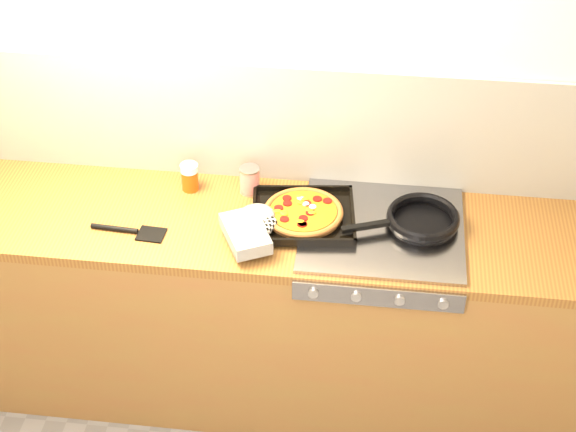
# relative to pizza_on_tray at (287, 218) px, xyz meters

# --- Properties ---
(room_shell) EXTENTS (3.20, 3.20, 3.20)m
(room_shell) POSITION_rel_pizza_on_tray_xyz_m (-0.10, 0.31, 0.21)
(room_shell) COLOR white
(room_shell) RESTS_ON ground
(counter_run) EXTENTS (3.20, 0.62, 0.90)m
(counter_run) POSITION_rel_pizza_on_tray_xyz_m (-0.10, 0.02, -0.49)
(counter_run) COLOR brown
(counter_run) RESTS_ON ground
(stovetop) EXTENTS (0.60, 0.56, 0.02)m
(stovetop) POSITION_rel_pizza_on_tray_xyz_m (0.35, 0.02, -0.04)
(stovetop) COLOR gray
(stovetop) RESTS_ON counter_run
(pizza_on_tray) EXTENTS (0.51, 0.48, 0.06)m
(pizza_on_tray) POSITION_rel_pizza_on_tray_xyz_m (0.00, 0.00, 0.00)
(pizza_on_tray) COLOR black
(pizza_on_tray) RESTS_ON stovetop
(frying_pan) EXTENTS (0.47, 0.35, 0.04)m
(frying_pan) POSITION_rel_pizza_on_tray_xyz_m (0.49, 0.05, -0.00)
(frying_pan) COLOR black
(frying_pan) RESTS_ON stovetop
(tomato_can) EXTENTS (0.09, 0.09, 0.11)m
(tomato_can) POSITION_rel_pizza_on_tray_xyz_m (-0.17, 0.20, 0.01)
(tomato_can) COLOR #A50D11
(tomato_can) RESTS_ON counter_run
(juice_glass) EXTENTS (0.09, 0.09, 0.11)m
(juice_glass) POSITION_rel_pizza_on_tray_xyz_m (-0.41, 0.19, 0.02)
(juice_glass) COLOR #D7410C
(juice_glass) RESTS_ON counter_run
(wooden_spoon) EXTENTS (0.30, 0.05, 0.02)m
(wooden_spoon) POSITION_rel_pizza_on_tray_xyz_m (-0.02, 0.17, -0.03)
(wooden_spoon) COLOR #B1774B
(wooden_spoon) RESTS_ON counter_run
(black_spatula) EXTENTS (0.28, 0.09, 0.02)m
(black_spatula) POSITION_rel_pizza_on_tray_xyz_m (-0.57, -0.11, -0.03)
(black_spatula) COLOR black
(black_spatula) RESTS_ON counter_run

